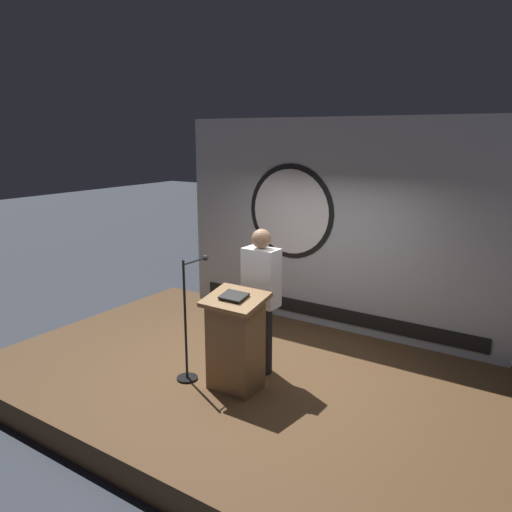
# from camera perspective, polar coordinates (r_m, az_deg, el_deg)

# --- Properties ---
(ground_plane) EXTENTS (40.00, 40.00, 0.00)m
(ground_plane) POSITION_cam_1_polar(r_m,az_deg,el_deg) (6.22, 0.40, -15.59)
(ground_plane) COLOR #383D47
(stage_platform) EXTENTS (6.40, 4.00, 0.30)m
(stage_platform) POSITION_cam_1_polar(r_m,az_deg,el_deg) (6.15, 0.40, -14.37)
(stage_platform) COLOR brown
(stage_platform) RESTS_ON ground
(banner_display) EXTENTS (4.82, 0.12, 2.95)m
(banner_display) POSITION_cam_1_polar(r_m,az_deg,el_deg) (7.17, 8.42, 3.26)
(banner_display) COLOR #B2B7C1
(banner_display) RESTS_ON stage_platform
(podium) EXTENTS (0.64, 0.50, 1.10)m
(podium) POSITION_cam_1_polar(r_m,az_deg,el_deg) (5.58, -2.32, -9.62)
(podium) COLOR olive
(podium) RESTS_ON stage_platform
(speaker_person) EXTENTS (0.40, 0.26, 1.71)m
(speaker_person) POSITION_cam_1_polar(r_m,az_deg,el_deg) (5.82, 0.58, -5.06)
(speaker_person) COLOR black
(speaker_person) RESTS_ON stage_platform
(microphone_stand) EXTENTS (0.24, 0.53, 1.40)m
(microphone_stand) POSITION_cam_1_polar(r_m,az_deg,el_deg) (5.86, -7.51, -9.05)
(microphone_stand) COLOR black
(microphone_stand) RESTS_ON stage_platform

